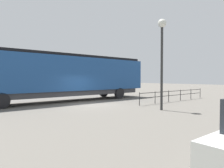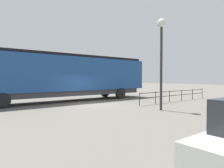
% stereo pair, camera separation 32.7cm
% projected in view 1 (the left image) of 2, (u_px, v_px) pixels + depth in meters
% --- Properties ---
extents(ground_plane, '(120.00, 120.00, 0.00)m').
position_uv_depth(ground_plane, '(91.00, 105.00, 15.46)').
color(ground_plane, '#666059').
extents(locomotive, '(2.98, 16.70, 4.20)m').
position_uv_depth(locomotive, '(70.00, 75.00, 18.14)').
color(locomotive, navy).
rests_on(locomotive, ground_plane).
extents(lamp_post, '(0.55, 0.55, 5.91)m').
position_uv_depth(lamp_post, '(162.00, 44.00, 12.83)').
color(lamp_post, '#2D2D2D').
rests_on(lamp_post, ground_plane).
extents(platform_fence, '(0.05, 9.36, 1.01)m').
position_uv_depth(platform_fence, '(175.00, 94.00, 17.94)').
color(platform_fence, black).
rests_on(platform_fence, ground_plane).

